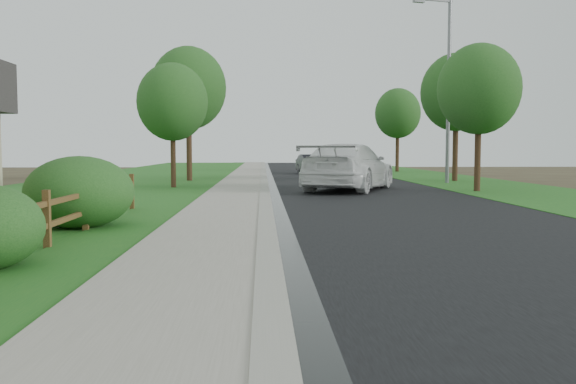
{
  "coord_description": "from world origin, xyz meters",
  "views": [
    {
      "loc": [
        0.31,
        -3.54,
        1.83
      ],
      "look_at": [
        0.7,
        5.87,
        1.17
      ],
      "focal_mm": 38.0,
      "sensor_mm": 36.0,
      "label": 1
    }
  ],
  "objects_px": {
    "white_suv": "(349,167)",
    "dark_car_mid": "(365,168)",
    "streetlight": "(446,79)",
    "ranch_fence": "(21,225)"
  },
  "relations": [
    {
      "from": "white_suv",
      "to": "dark_car_mid",
      "type": "relative_size",
      "value": 1.78
    },
    {
      "from": "white_suv",
      "to": "dark_car_mid",
      "type": "xyz_separation_m",
      "value": [
        2.63,
        11.11,
        -0.35
      ]
    },
    {
      "from": "streetlight",
      "to": "white_suv",
      "type": "bearing_deg",
      "value": -137.51
    },
    {
      "from": "ranch_fence",
      "to": "dark_car_mid",
      "type": "height_order",
      "value": "dark_car_mid"
    },
    {
      "from": "dark_car_mid",
      "to": "streetlight",
      "type": "bearing_deg",
      "value": 139.58
    },
    {
      "from": "ranch_fence",
      "to": "white_suv",
      "type": "height_order",
      "value": "white_suv"
    },
    {
      "from": "ranch_fence",
      "to": "white_suv",
      "type": "bearing_deg",
      "value": 65.41
    },
    {
      "from": "ranch_fence",
      "to": "white_suv",
      "type": "relative_size",
      "value": 2.4
    },
    {
      "from": "ranch_fence",
      "to": "streetlight",
      "type": "distance_m",
      "value": 26.63
    },
    {
      "from": "white_suv",
      "to": "streetlight",
      "type": "relative_size",
      "value": 0.72
    }
  ]
}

